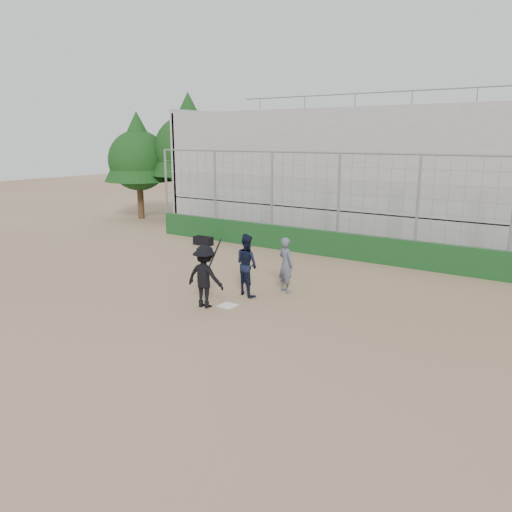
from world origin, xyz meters
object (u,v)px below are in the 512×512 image
Objects in this scene: batter_at_plate at (205,276)px; umpire at (286,268)px; equipment_bag at (203,241)px; catcher_crouched at (247,275)px.

batter_at_plate is 2.67m from umpire.
equipment_bag is at bearing 130.45° from batter_at_plate.
batter_at_plate is 2.16× the size of equipment_bag.
batter_at_plate is 1.24× the size of umpire.
equipment_bag is at bearing -6.28° from umpire.
catcher_crouched is 0.82× the size of umpire.
batter_at_plate is 1.56m from catcher_crouched.
batter_at_plate reaches higher than umpire.
umpire reaches higher than equipment_bag.
batter_at_plate is at bearing 89.44° from umpire.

